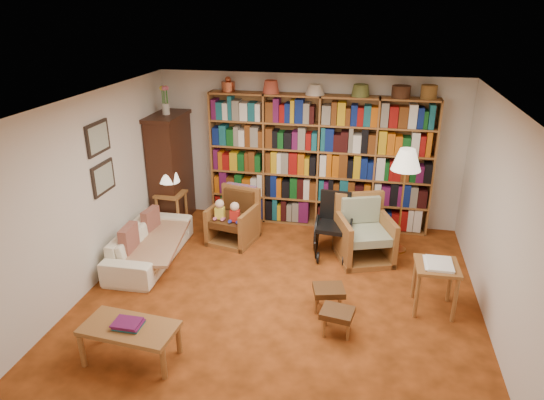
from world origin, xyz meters
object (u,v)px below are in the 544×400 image
(floor_lamp, at_px, (406,164))
(footstool_b, at_px, (329,292))
(wheelchair, at_px, (334,226))
(coffee_table, at_px, (129,330))
(side_table_lamp, at_px, (171,202))
(sofa, at_px, (150,243))
(side_table_papers, at_px, (436,273))
(armchair_sage, at_px, (365,234))
(armchair_leather, at_px, (234,219))
(footstool_a, at_px, (337,314))

(floor_lamp, xyz_separation_m, footstool_b, (-0.89, -1.77, -1.13))
(wheelchair, relative_size, footstool_b, 2.16)
(coffee_table, bearing_deg, side_table_lamp, 104.79)
(sofa, bearing_deg, side_table_papers, -98.12)
(armchair_sage, bearing_deg, armchair_leather, 175.62)
(wheelchair, distance_m, side_table_papers, 1.82)
(armchair_leather, height_order, side_table_papers, armchair_leather)
(footstool_b, bearing_deg, coffee_table, -146.06)
(armchair_leather, distance_m, wheelchair, 1.59)
(side_table_lamp, relative_size, wheelchair, 0.67)
(armchair_leather, relative_size, floor_lamp, 0.53)
(armchair_leather, bearing_deg, floor_lamp, 2.77)
(sofa, bearing_deg, floor_lamp, -75.32)
(floor_lamp, bearing_deg, wheelchair, -164.99)
(sofa, relative_size, coffee_table, 1.73)
(floor_lamp, relative_size, side_table_papers, 2.46)
(armchair_leather, bearing_deg, armchair_sage, -4.38)
(wheelchair, height_order, coffee_table, wheelchair)
(side_table_lamp, bearing_deg, floor_lamp, -0.95)
(sofa, bearing_deg, footstool_b, -106.84)
(wheelchair, relative_size, coffee_table, 0.92)
(sofa, relative_size, wheelchair, 1.88)
(side_table_papers, bearing_deg, coffee_table, -153.66)
(floor_lamp, height_order, footstool_a, floor_lamp)
(wheelchair, xyz_separation_m, coffee_table, (-1.88, -2.83, -0.06))
(side_table_lamp, height_order, coffee_table, side_table_lamp)
(side_table_papers, relative_size, footstool_b, 1.50)
(footstool_a, xyz_separation_m, coffee_table, (-2.09, -0.88, 0.12))
(sofa, relative_size, armchair_leather, 2.10)
(coffee_table, bearing_deg, side_table_papers, 26.34)
(footstool_a, bearing_deg, side_table_lamp, 142.22)
(armchair_sage, relative_size, side_table_papers, 1.53)
(armchair_leather, bearing_deg, footstool_a, -49.25)
(wheelchair, height_order, floor_lamp, floor_lamp)
(sofa, relative_size, floor_lamp, 1.10)
(side_table_lamp, relative_size, footstool_a, 1.56)
(sofa, xyz_separation_m, armchair_leather, (1.03, 0.90, 0.09))
(side_table_lamp, bearing_deg, coffee_table, -75.21)
(footstool_a, bearing_deg, armchair_leather, 130.75)
(sofa, distance_m, armchair_leather, 1.37)
(side_table_lamp, distance_m, footstool_b, 3.34)
(side_table_papers, bearing_deg, wheelchair, 137.05)
(sofa, xyz_separation_m, footstool_a, (2.83, -1.19, -0.01))
(wheelchair, bearing_deg, floor_lamp, 15.01)
(armchair_sage, height_order, floor_lamp, floor_lamp)
(sofa, xyz_separation_m, wheelchair, (2.62, 0.76, 0.17))
(sofa, height_order, footstool_b, sofa)
(side_table_lamp, bearing_deg, footstool_a, -37.78)
(side_table_papers, bearing_deg, footstool_b, -167.69)
(side_table_lamp, bearing_deg, wheelchair, -6.70)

